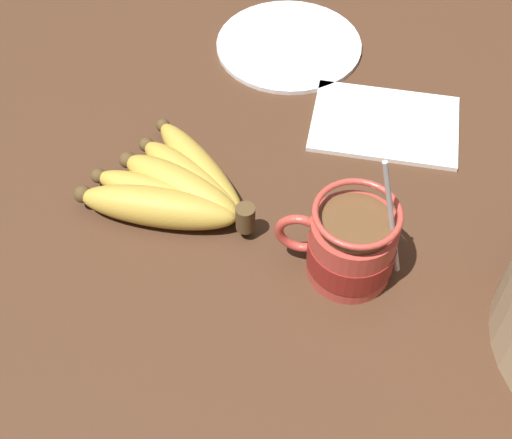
% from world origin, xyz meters
% --- Properties ---
extents(table, '(1.31, 1.31, 0.03)m').
position_xyz_m(table, '(0.00, 0.00, 0.01)').
color(table, '#422819').
rests_on(table, ground).
extents(coffee_mug, '(0.13, 0.08, 0.16)m').
position_xyz_m(coffee_mug, '(-0.03, 0.02, 0.06)').
color(coffee_mug, '#B23D33').
rests_on(coffee_mug, table).
extents(banana_bunch, '(0.19, 0.16, 0.04)m').
position_xyz_m(banana_bunch, '(0.16, -0.03, 0.05)').
color(banana_bunch, '#4C381E').
rests_on(banana_bunch, table).
extents(napkin, '(0.17, 0.12, 0.01)m').
position_xyz_m(napkin, '(-0.05, -0.19, 0.03)').
color(napkin, white).
rests_on(napkin, table).
extents(small_plate, '(0.19, 0.19, 0.01)m').
position_xyz_m(small_plate, '(0.09, -0.31, 0.03)').
color(small_plate, white).
rests_on(small_plate, table).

